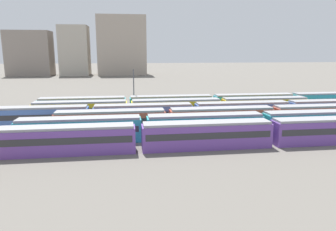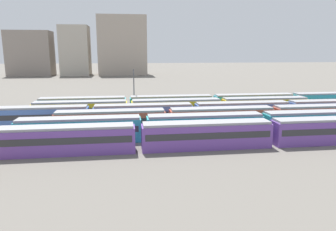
{
  "view_description": "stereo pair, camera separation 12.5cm",
  "coord_description": "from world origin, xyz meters",
  "px_view_note": "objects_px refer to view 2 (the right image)",
  "views": [
    {
      "loc": [
        2.98,
        -40.64,
        13.29
      ],
      "look_at": [
        10.21,
        13.0,
        2.04
      ],
      "focal_mm": 33.27,
      "sensor_mm": 36.0,
      "label": 1
    },
    {
      "loc": [
        3.11,
        -40.65,
        13.29
      ],
      "look_at": [
        10.21,
        13.0,
        2.04
      ],
      "focal_mm": 33.27,
      "sensor_mm": 36.0,
      "label": 2
    }
  ],
  "objects_px": {
    "train_track_2": "(322,115)",
    "train_track_5": "(292,101)",
    "train_track_0": "(207,135)",
    "catenary_pole_1": "(134,88)",
    "train_track_4": "(176,108)",
    "train_track_3": "(242,111)"
  },
  "relations": [
    {
      "from": "train_track_2",
      "to": "train_track_5",
      "type": "relative_size",
      "value": 0.83
    },
    {
      "from": "train_track_0",
      "to": "catenary_pole_1",
      "type": "xyz_separation_m",
      "value": [
        -9.25,
        28.97,
        3.31
      ]
    },
    {
      "from": "train_track_0",
      "to": "train_track_4",
      "type": "distance_m",
      "value": 20.82
    },
    {
      "from": "train_track_4",
      "to": "train_track_5",
      "type": "xyz_separation_m",
      "value": [
        28.1,
        5.2,
        0.0
      ]
    },
    {
      "from": "train_track_0",
      "to": "catenary_pole_1",
      "type": "distance_m",
      "value": 30.6
    },
    {
      "from": "train_track_0",
      "to": "train_track_3",
      "type": "height_order",
      "value": "same"
    },
    {
      "from": "train_track_2",
      "to": "train_track_4",
      "type": "distance_m",
      "value": 27.27
    },
    {
      "from": "train_track_4",
      "to": "catenary_pole_1",
      "type": "height_order",
      "value": "catenary_pole_1"
    },
    {
      "from": "train_track_0",
      "to": "train_track_4",
      "type": "height_order",
      "value": "same"
    },
    {
      "from": "train_track_2",
      "to": "catenary_pole_1",
      "type": "xyz_separation_m",
      "value": [
        -33.47,
        18.57,
        3.31
      ]
    },
    {
      "from": "train_track_5",
      "to": "train_track_4",
      "type": "bearing_deg",
      "value": -169.52
    },
    {
      "from": "train_track_4",
      "to": "train_track_3",
      "type": "bearing_deg",
      "value": -23.46
    },
    {
      "from": "train_track_0",
      "to": "train_track_5",
      "type": "distance_m",
      "value": 37.56
    },
    {
      "from": "train_track_3",
      "to": "train_track_4",
      "type": "relative_size",
      "value": 1.68
    },
    {
      "from": "train_track_2",
      "to": "train_track_5",
      "type": "height_order",
      "value": "same"
    },
    {
      "from": "train_track_4",
      "to": "train_track_5",
      "type": "relative_size",
      "value": 0.5
    },
    {
      "from": "train_track_0",
      "to": "catenary_pole_1",
      "type": "bearing_deg",
      "value": 107.71
    },
    {
      "from": "train_track_3",
      "to": "catenary_pole_1",
      "type": "bearing_deg",
      "value": 146.55
    },
    {
      "from": "train_track_4",
      "to": "catenary_pole_1",
      "type": "xyz_separation_m",
      "value": [
        -8.26,
        8.17,
        3.31
      ]
    },
    {
      "from": "train_track_2",
      "to": "train_track_5",
      "type": "bearing_deg",
      "value": 79.5
    },
    {
      "from": "train_track_3",
      "to": "train_track_5",
      "type": "bearing_deg",
      "value": 32.83
    },
    {
      "from": "train_track_3",
      "to": "train_track_4",
      "type": "height_order",
      "value": "same"
    }
  ]
}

